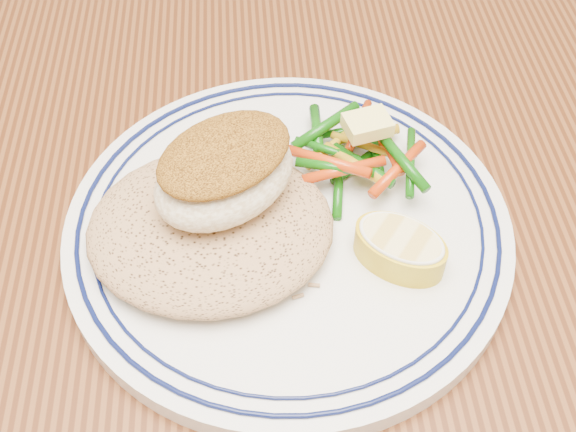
# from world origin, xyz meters

# --- Properties ---
(dining_table) EXTENTS (1.50, 0.90, 0.75)m
(dining_table) POSITION_xyz_m (0.00, 0.00, 0.65)
(dining_table) COLOR #441F0D
(dining_table) RESTS_ON ground
(plate) EXTENTS (0.29, 0.29, 0.02)m
(plate) POSITION_xyz_m (-0.03, 0.00, 0.76)
(plate) COLOR white
(plate) RESTS_ON dining_table
(rice_pilaf) EXTENTS (0.15, 0.14, 0.03)m
(rice_pilaf) POSITION_xyz_m (-0.08, -0.01, 0.78)
(rice_pilaf) COLOR #A37A51
(rice_pilaf) RESTS_ON plate
(fish_fillet) EXTENTS (0.11, 0.11, 0.05)m
(fish_fillet) POSITION_xyz_m (-0.07, 0.00, 0.81)
(fish_fillet) COLOR white
(fish_fillet) RESTS_ON rice_pilaf
(vegetable_pile) EXTENTS (0.10, 0.10, 0.03)m
(vegetable_pile) POSITION_xyz_m (0.02, 0.05, 0.78)
(vegetable_pile) COLOR #0E510A
(vegetable_pile) RESTS_ON plate
(butter_pat) EXTENTS (0.03, 0.03, 0.01)m
(butter_pat) POSITION_xyz_m (0.03, 0.05, 0.80)
(butter_pat) COLOR #FFF27C
(butter_pat) RESTS_ON vegetable_pile
(lemon_wedge) EXTENTS (0.08, 0.08, 0.02)m
(lemon_wedge) POSITION_xyz_m (0.04, -0.03, 0.78)
(lemon_wedge) COLOR gold
(lemon_wedge) RESTS_ON plate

